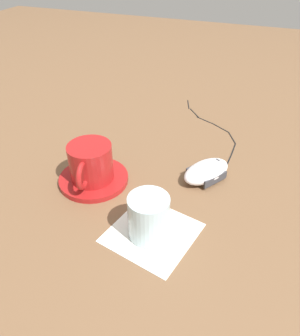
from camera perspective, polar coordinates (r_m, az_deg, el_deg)
name	(u,v)px	position (r m, az deg, el deg)	size (l,w,h in m)	color
ground_plane	(142,201)	(0.63, -1.41, -5.70)	(3.00, 3.00, 0.00)	brown
saucer	(94,179)	(0.68, -9.75, -1.85)	(0.14, 0.14, 0.01)	maroon
coffee_cup	(90,163)	(0.65, -10.32, 0.91)	(0.12, 0.09, 0.07)	maroon
computer_mouse	(206,171)	(0.68, 9.78, -0.58)	(0.12, 0.11, 0.04)	silver
mouse_cable	(213,129)	(0.86, 10.90, 6.76)	(0.31, 0.18, 0.00)	black
napkin_under_glass	(152,233)	(0.57, 0.40, -11.17)	(0.14, 0.14, 0.00)	silver
drinking_glass	(149,217)	(0.54, -0.24, -8.50)	(0.07, 0.07, 0.08)	silver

